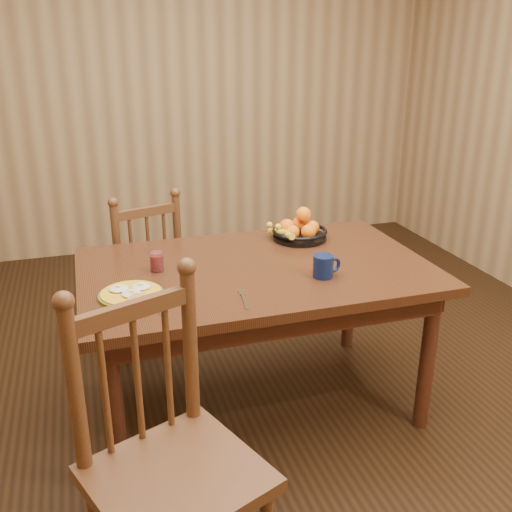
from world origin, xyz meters
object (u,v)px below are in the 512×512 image
object	(u,v)px
coffee_mug	(324,266)
breakfast_plate	(132,294)
dining_table	(256,283)
chair_near	(168,464)
chair_far	(141,274)
fruit_bowl	(299,230)

from	to	relation	value
coffee_mug	breakfast_plate	bearing A→B (deg)	177.03
dining_table	chair_near	bearing A→B (deg)	-121.70
chair_far	chair_near	xyz separation A→B (m)	(-0.11, -1.68, 0.06)
chair_far	coffee_mug	size ratio (longest dim) A/B	7.11
chair_far	chair_near	world-z (taller)	chair_near
chair_far	breakfast_plate	bearing A→B (deg)	65.78
breakfast_plate	coffee_mug	bearing A→B (deg)	-2.97
chair_far	fruit_bowl	distance (m)	0.97
chair_far	breakfast_plate	xyz separation A→B (m)	(-0.12, -0.93, 0.30)
breakfast_plate	coffee_mug	xyz separation A→B (m)	(0.83, -0.04, 0.04)
dining_table	breakfast_plate	xyz separation A→B (m)	(-0.58, -0.17, 0.10)
chair_near	fruit_bowl	bearing A→B (deg)	32.02
dining_table	fruit_bowl	size ratio (longest dim) A/B	4.94
chair_near	coffee_mug	world-z (taller)	chair_near
dining_table	chair_near	distance (m)	1.09
breakfast_plate	fruit_bowl	size ratio (longest dim) A/B	0.94
dining_table	fruit_bowl	world-z (taller)	fruit_bowl
coffee_mug	fruit_bowl	distance (m)	0.51
dining_table	breakfast_plate	distance (m)	0.61
breakfast_plate	chair_far	bearing A→B (deg)	82.51
chair_near	fruit_bowl	distance (m)	1.53
chair_far	breakfast_plate	distance (m)	0.98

